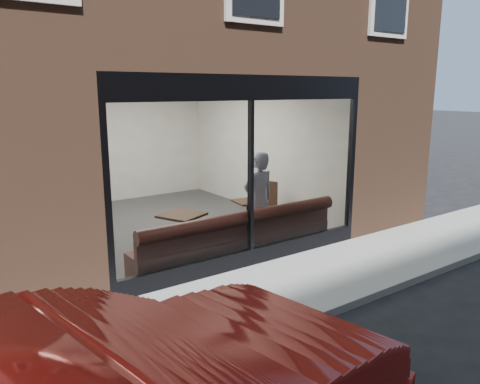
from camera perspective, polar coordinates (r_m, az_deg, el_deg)
ground at (r=6.79m, az=11.98°, el=-13.85°), size 120.00×120.00×0.00m
sidewalk_near at (r=7.42m, az=6.21°, el=-11.22°), size 40.00×2.00×0.01m
kerb_near at (r=6.73m, az=12.33°, el=-13.53°), size 40.00×0.10×0.12m
host_building_pier_right at (r=14.70m, az=-0.89°, el=7.03°), size 2.50×12.00×3.20m
host_building_backfill at (r=15.79m, az=-18.68°, el=6.75°), size 5.00×6.00×3.20m
cafe_floor at (r=10.56m, az=-8.39°, el=-3.98°), size 6.00×6.00×0.00m
cafe_ceiling at (r=10.14m, az=-8.96°, el=13.48°), size 6.00×6.00×0.00m
cafe_wall_back at (r=12.95m, az=-14.72°, el=5.90°), size 5.00×0.00×5.00m
cafe_wall_left at (r=9.38m, az=-22.35°, el=3.06°), size 0.00×6.00×6.00m
cafe_wall_right at (r=11.56m, az=2.45°, el=5.56°), size 0.00×6.00×6.00m
storefront_kick at (r=8.12m, az=1.26°, el=-7.93°), size 5.00×0.10×0.30m
storefront_header at (r=7.62m, az=1.37°, el=12.61°), size 5.00×0.10×0.40m
storefront_mullion at (r=7.75m, az=1.31°, el=1.83°), size 0.06×0.10×2.50m
storefront_glass at (r=7.73m, az=1.45°, el=1.79°), size 4.80×0.00×4.80m
banquette at (r=8.40m, az=-0.38°, el=-6.68°), size 4.00×0.55×0.45m
person at (r=8.85m, az=2.26°, el=-1.01°), size 0.68×0.45×1.84m
cafe_table_left at (r=8.56m, az=-7.11°, el=-2.81°), size 0.91×0.91×0.04m
cafe_table_right at (r=9.53m, az=1.03°, el=-1.15°), size 0.62×0.62×0.04m
cafe_chair_right at (r=10.58m, az=2.97°, el=-2.59°), size 0.59×0.59×0.04m
wall_poster at (r=9.45m, az=-22.15°, el=2.67°), size 0.02×0.65×0.86m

